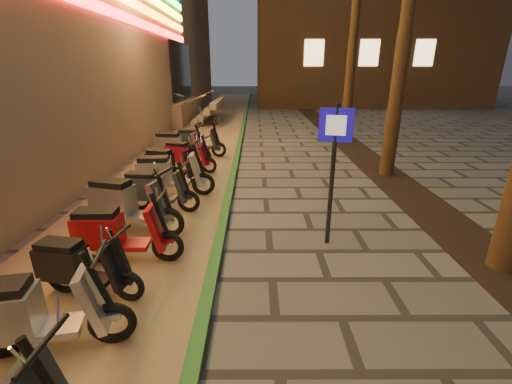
{
  "coord_description": "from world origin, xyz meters",
  "views": [
    {
      "loc": [
        -0.25,
        -2.65,
        2.95
      ],
      "look_at": [
        -0.24,
        2.17,
        1.2
      ],
      "focal_mm": 24.0,
      "sensor_mm": 36.0,
      "label": 1
    }
  ],
  "objects_px": {
    "pedestrian_sign": "(334,157)",
    "scooter_5": "(78,266)",
    "scooter_8": "(154,190)",
    "scooter_13": "(196,141)",
    "scooter_9": "(167,174)",
    "scooter_4": "(29,314)",
    "scooter_6": "(115,233)",
    "scooter_11": "(185,155)",
    "scooter_12": "(177,146)",
    "scooter_10": "(169,164)",
    "scooter_7": "(126,203)"
  },
  "relations": [
    {
      "from": "pedestrian_sign",
      "to": "scooter_5",
      "type": "bearing_deg",
      "value": -144.48
    },
    {
      "from": "scooter_8",
      "to": "scooter_13",
      "type": "distance_m",
      "value": 4.99
    },
    {
      "from": "scooter_8",
      "to": "scooter_9",
      "type": "bearing_deg",
      "value": 92.08
    },
    {
      "from": "pedestrian_sign",
      "to": "scooter_5",
      "type": "distance_m",
      "value": 4.11
    },
    {
      "from": "pedestrian_sign",
      "to": "scooter_13",
      "type": "xyz_separation_m",
      "value": [
        -3.37,
        6.47,
        -1.05
      ]
    },
    {
      "from": "scooter_4",
      "to": "scooter_8",
      "type": "xyz_separation_m",
      "value": [
        0.19,
        4.0,
        -0.03
      ]
    },
    {
      "from": "scooter_5",
      "to": "scooter_4",
      "type": "bearing_deg",
      "value": -80.02
    },
    {
      "from": "scooter_6",
      "to": "scooter_9",
      "type": "distance_m",
      "value": 3.04
    },
    {
      "from": "scooter_4",
      "to": "scooter_5",
      "type": "height_order",
      "value": "scooter_4"
    },
    {
      "from": "scooter_11",
      "to": "scooter_12",
      "type": "bearing_deg",
      "value": 131.64
    },
    {
      "from": "pedestrian_sign",
      "to": "scooter_8",
      "type": "xyz_separation_m",
      "value": [
        -3.48,
        1.48,
        -1.09
      ]
    },
    {
      "from": "scooter_10",
      "to": "scooter_13",
      "type": "relative_size",
      "value": 0.95
    },
    {
      "from": "scooter_7",
      "to": "scooter_11",
      "type": "bearing_deg",
      "value": 100.59
    },
    {
      "from": "pedestrian_sign",
      "to": "scooter_10",
      "type": "distance_m",
      "value": 5.12
    },
    {
      "from": "scooter_7",
      "to": "scooter_12",
      "type": "bearing_deg",
      "value": 106.5
    },
    {
      "from": "scooter_10",
      "to": "scooter_5",
      "type": "bearing_deg",
      "value": -75.72
    },
    {
      "from": "scooter_9",
      "to": "scooter_13",
      "type": "distance_m",
      "value": 4.07
    },
    {
      "from": "scooter_4",
      "to": "scooter_7",
      "type": "height_order",
      "value": "scooter_7"
    },
    {
      "from": "scooter_10",
      "to": "scooter_13",
      "type": "height_order",
      "value": "scooter_13"
    },
    {
      "from": "scooter_4",
      "to": "scooter_12",
      "type": "height_order",
      "value": "scooter_12"
    },
    {
      "from": "scooter_7",
      "to": "scooter_13",
      "type": "relative_size",
      "value": 1.06
    },
    {
      "from": "scooter_7",
      "to": "scooter_9",
      "type": "height_order",
      "value": "scooter_7"
    },
    {
      "from": "scooter_8",
      "to": "scooter_5",
      "type": "bearing_deg",
      "value": -87.81
    },
    {
      "from": "scooter_7",
      "to": "scooter_8",
      "type": "xyz_separation_m",
      "value": [
        0.22,
        0.99,
        -0.08
      ]
    },
    {
      "from": "pedestrian_sign",
      "to": "scooter_9",
      "type": "xyz_separation_m",
      "value": [
        -3.42,
        2.4,
        -1.02
      ]
    },
    {
      "from": "pedestrian_sign",
      "to": "scooter_12",
      "type": "bearing_deg",
      "value": 138.35
    },
    {
      "from": "scooter_4",
      "to": "scooter_10",
      "type": "xyz_separation_m",
      "value": [
        0.05,
        5.97,
        -0.01
      ]
    },
    {
      "from": "scooter_10",
      "to": "scooter_9",
      "type": "bearing_deg",
      "value": -64.17
    },
    {
      "from": "scooter_5",
      "to": "scooter_13",
      "type": "relative_size",
      "value": 0.86
    },
    {
      "from": "scooter_10",
      "to": "scooter_11",
      "type": "height_order",
      "value": "scooter_10"
    },
    {
      "from": "scooter_6",
      "to": "scooter_8",
      "type": "distance_m",
      "value": 2.11
    },
    {
      "from": "scooter_13",
      "to": "scooter_9",
      "type": "bearing_deg",
      "value": -80.13
    },
    {
      "from": "scooter_4",
      "to": "scooter_10",
      "type": "height_order",
      "value": "scooter_4"
    },
    {
      "from": "scooter_7",
      "to": "scooter_9",
      "type": "xyz_separation_m",
      "value": [
        0.28,
        1.92,
        -0.01
      ]
    },
    {
      "from": "scooter_12",
      "to": "scooter_11",
      "type": "bearing_deg",
      "value": -54.67
    },
    {
      "from": "scooter_7",
      "to": "pedestrian_sign",
      "type": "bearing_deg",
      "value": 7.51
    },
    {
      "from": "scooter_11",
      "to": "scooter_8",
      "type": "bearing_deg",
      "value": -75.33
    },
    {
      "from": "scooter_11",
      "to": "scooter_10",
      "type": "bearing_deg",
      "value": -85.83
    },
    {
      "from": "scooter_13",
      "to": "scooter_12",
      "type": "bearing_deg",
      "value": -104.62
    },
    {
      "from": "scooter_6",
      "to": "scooter_11",
      "type": "xyz_separation_m",
      "value": [
        0.09,
        5.18,
        -0.02
      ]
    },
    {
      "from": "scooter_9",
      "to": "scooter_12",
      "type": "height_order",
      "value": "scooter_12"
    },
    {
      "from": "scooter_5",
      "to": "scooter_10",
      "type": "relative_size",
      "value": 0.9
    },
    {
      "from": "scooter_10",
      "to": "scooter_12",
      "type": "xyz_separation_m",
      "value": [
        -0.21,
        2.03,
        0.05
      ]
    },
    {
      "from": "scooter_12",
      "to": "scooter_7",
      "type": "bearing_deg",
      "value": -78.49
    },
    {
      "from": "scooter_8",
      "to": "scooter_9",
      "type": "height_order",
      "value": "scooter_9"
    },
    {
      "from": "scooter_8",
      "to": "scooter_12",
      "type": "bearing_deg",
      "value": 100.87
    },
    {
      "from": "pedestrian_sign",
      "to": "scooter_9",
      "type": "bearing_deg",
      "value": 158.25
    },
    {
      "from": "scooter_7",
      "to": "scooter_11",
      "type": "xyz_separation_m",
      "value": [
        0.31,
        4.06,
        -0.07
      ]
    },
    {
      "from": "scooter_4",
      "to": "scooter_5",
      "type": "xyz_separation_m",
      "value": [
        0.01,
        1.02,
        -0.06
      ]
    },
    {
      "from": "scooter_10",
      "to": "scooter_11",
      "type": "bearing_deg",
      "value": 92.6
    }
  ]
}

